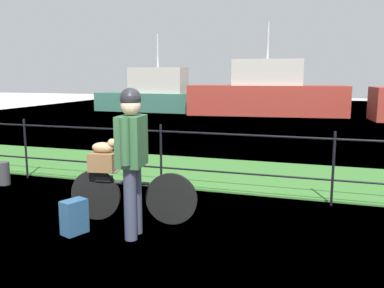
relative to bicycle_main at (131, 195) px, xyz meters
The scene contains 12 objects.
ground_plane 1.26m from the bicycle_main, 24.88° to the right, with size 60.00×60.00×0.00m, color beige.
grass_strip 3.01m from the bicycle_main, 68.40° to the left, with size 27.00×2.40×0.03m, color #38702D.
harbor_water 11.62m from the bicycle_main, 84.56° to the left, with size 30.00×30.00×0.00m, color #426684.
iron_fence 1.83m from the bicycle_main, 52.48° to the left, with size 18.04×0.04×1.05m.
bicycle_main is the anchor object (origin of this frame).
wooden_crate 0.54m from the bicycle_main, behind, with size 0.32×0.26×0.23m, color brown.
terrier_dog 0.69m from the bicycle_main, behind, with size 0.32×0.18×0.18m.
cyclist_person 0.82m from the bicycle_main, 61.56° to the right, with size 0.31×0.54×1.68m.
backpack_on_paving 0.74m from the bicycle_main, 129.21° to the right, with size 0.28×0.18×0.40m, color #28517A.
mooring_bollard 2.97m from the bicycle_main, 161.64° to the left, with size 0.20×0.20×0.38m, color #38383D.
moored_boat_near 14.23m from the bicycle_main, 91.17° to the left, with size 7.12×2.54×4.08m.
moored_boat_far 15.59m from the bicycle_main, 111.25° to the left, with size 6.33×1.85×3.75m.
Camera 1 is at (1.13, -3.97, 1.83)m, focal length 38.62 mm.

